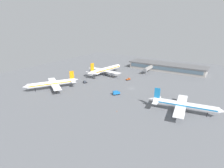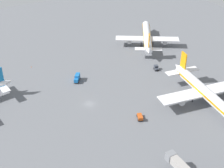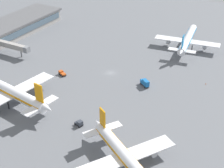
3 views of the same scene
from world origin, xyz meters
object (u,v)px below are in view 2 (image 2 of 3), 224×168
Objects in this scene: catering_truck at (77,78)px; pushback_tractor at (140,117)px; safety_cone_near_gate at (31,67)px; baggage_tug at (156,68)px; airplane_distant at (147,37)px; airplane_at_gate at (205,92)px.

catering_truck reaches higher than pushback_tractor.
safety_cone_near_gate is (-25.66, 63.54, -0.67)m from pushback_tractor.
catering_truck reaches higher than baggage_tug.
baggage_tug is at bearing 113.44° from catering_truck.
airplane_distant reaches higher than catering_truck.
baggage_tug is 0.75× the size of pushback_tractor.
catering_truck is 28.56m from safety_cone_near_gate.
pushback_tractor is at bearing 175.69° from airplane_distant.
airplane_at_gate is 1.26× the size of airplane_distant.
airplane_distant is 55.02m from catering_truck.
baggage_tug is at bearing -172.76° from airplane_distant.
baggage_tug reaches higher than pushback_tractor.
baggage_tug is at bearing 159.40° from pushback_tractor.
airplane_at_gate reaches higher than safety_cone_near_gate.
catering_truck is 40.84m from pushback_tractor.
catering_truck is (-40.37, 43.57, -3.97)m from airplane_at_gate.
airplane_at_gate is 87.79m from safety_cone_near_gate.
airplane_at_gate is 85.26× the size of safety_cone_near_gate.
safety_cone_near_gate is (-15.40, 24.01, -1.40)m from catering_truck.
catering_truck is 1.17× the size of pushback_tractor.
baggage_tug is 42.18m from pushback_tractor.
baggage_tug is 6.02× the size of safety_cone_near_gate.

